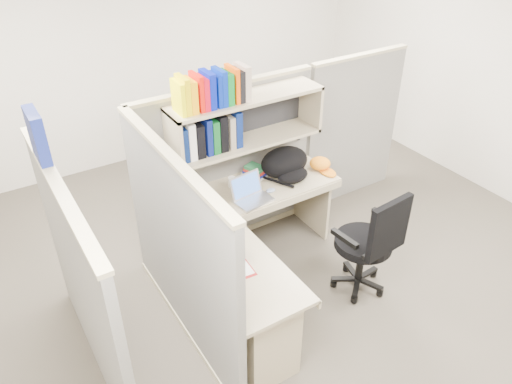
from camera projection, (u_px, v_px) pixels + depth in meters
ground at (279, 288)px, 4.48m from camera, size 6.00×6.00×0.00m
room_shell at (284, 123)px, 3.60m from camera, size 6.00×6.00×6.00m
cubicle at (214, 191)px, 4.15m from camera, size 3.79×1.84×1.95m
desk at (257, 288)px, 3.86m from camera, size 1.74×1.75×0.73m
laptop at (253, 190)px, 4.28m from camera, size 0.35×0.35×0.23m
backpack at (288, 165)px, 4.60m from camera, size 0.52×0.43×0.28m
orange_cap at (320, 163)px, 4.79m from camera, size 0.22×0.25×0.11m
snack_canister at (238, 249)px, 3.71m from camera, size 0.11×0.11×0.11m
tissue_box at (224, 281)px, 3.35m from camera, size 0.16×0.16×0.21m
mouse at (271, 190)px, 4.46m from camera, size 0.10×0.08×0.03m
paper_cup at (232, 182)px, 4.52m from camera, size 0.07×0.07×0.09m
book_stack at (255, 171)px, 4.67m from camera, size 0.21×0.25×0.10m
loose_paper at (236, 267)px, 3.62m from camera, size 0.20×0.26×0.00m
task_chair at (365, 258)px, 4.26m from camera, size 0.56×0.52×1.04m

